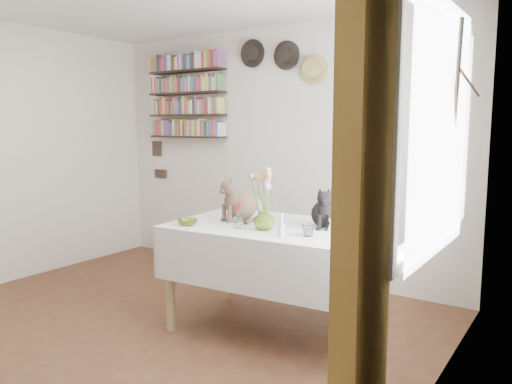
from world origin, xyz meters
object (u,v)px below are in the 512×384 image
Objects in this scene: bookshelf_unit at (187,97)px; tabby_cat at (242,197)px; dining_table at (275,251)px; black_cat at (325,206)px; flower_vase at (264,218)px.

tabby_cat is at bearing -36.14° from bookshelf_unit.
bookshelf_unit is at bearing 148.02° from dining_table.
tabby_cat reaches higher than black_cat.
flower_vase is (-0.30, -0.33, -0.07)m from black_cat.
dining_table is 4.41× the size of tabby_cat.
dining_table is 0.34m from flower_vase.
dining_table is 5.19× the size of black_cat.
bookshelf_unit reaches higher than flower_vase.
dining_table is 2.54m from bookshelf_unit.
tabby_cat is 1.18× the size of black_cat.
bookshelf_unit is (-1.56, 1.14, 0.86)m from tabby_cat.
dining_table is 0.50m from black_cat.
black_cat is 2.60m from bookshelf_unit.
bookshelf_unit is at bearing 131.41° from black_cat.
bookshelf_unit is (-1.88, 1.18, 1.24)m from dining_table.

